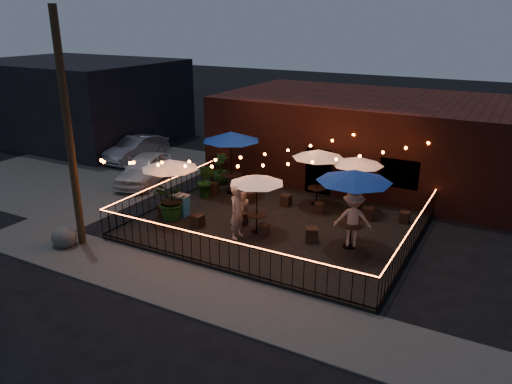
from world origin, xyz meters
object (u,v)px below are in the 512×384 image
utility_pole (69,133)px  cafe_table_2 (257,180)px  cafe_table_1 (231,137)px  boulder (64,237)px  cafe_table_3 (318,154)px  cafe_table_0 (170,165)px  cafe_table_5 (358,162)px  cooler (181,205)px  cafe_table_4 (354,177)px

utility_pole → cafe_table_2: size_ratio=3.65×
cafe_table_1 → boulder: (-2.37, -7.33, -2.33)m
cafe_table_3 → boulder: (-6.25, -7.78, -1.96)m
cafe_table_0 → cafe_table_5: cafe_table_0 is taller
utility_pole → cafe_table_5: 10.70m
cooler → cafe_table_2: bearing=2.3°
cafe_table_2 → cafe_table_4: bearing=7.3°
utility_pole → cafe_table_4: bearing=25.7°
cafe_table_0 → cafe_table_3: bearing=44.5°
cafe_table_0 → cafe_table_5: 7.31m
boulder → cafe_table_4: bearing=27.2°
cafe_table_2 → cafe_table_4: (3.40, 0.44, 0.52)m
cooler → boulder: size_ratio=0.92×
cafe_table_3 → cooler: bearing=-139.0°
cafe_table_0 → cafe_table_3: size_ratio=1.09×
cafe_table_2 → cafe_table_3: (0.83, 3.69, 0.17)m
utility_pole → cafe_table_1: 7.28m
utility_pole → cafe_table_5: (7.52, 7.40, -1.78)m
cafe_table_3 → boulder: cafe_table_3 is taller
utility_pole → cafe_table_0: 3.87m
cafe_table_0 → cafe_table_1: bearing=83.9°
cafe_table_0 → cafe_table_2: 3.50m
cafe_table_0 → boulder: cafe_table_0 is taller
cooler → boulder: (-1.98, -4.07, -0.22)m
cafe_table_4 → boulder: size_ratio=3.46×
cafe_table_0 → boulder: (-1.97, -3.57, -1.99)m
cafe_table_4 → cooler: cafe_table_4 is taller
cafe_table_1 → cafe_table_5: size_ratio=1.13×
cafe_table_1 → cafe_table_2: (3.05, -3.23, -0.54)m
utility_pole → cafe_table_0: bearing=62.8°
cafe_table_4 → cafe_table_5: cafe_table_4 is taller
cafe_table_4 → cooler: bearing=-176.2°
cafe_table_0 → boulder: bearing=-118.8°
cafe_table_3 → cafe_table_5: 1.64m
cafe_table_1 → cafe_table_0: bearing=-96.1°
utility_pole → boulder: 3.69m
cafe_table_1 → utility_pole: bearing=-106.3°
cafe_table_4 → boulder: 10.18m
cafe_table_2 → cooler: cafe_table_2 is taller
cafe_table_5 → cafe_table_4: bearing=-74.2°
cafe_table_3 → cafe_table_2: bearing=-102.7°
cafe_table_4 → cafe_table_5: (-0.94, 3.33, -0.45)m
cafe_table_0 → cafe_table_5: (5.92, 4.28, -0.13)m
utility_pole → cafe_table_4: size_ratio=2.49×
utility_pole → cafe_table_3: (5.88, 7.33, -1.68)m
cafe_table_3 → boulder: bearing=-128.8°
cafe_table_2 → cafe_table_4: size_ratio=0.68×
utility_pole → boulder: (-0.37, -0.45, -3.64)m
utility_pole → cafe_table_3: utility_pole is taller
cafe_table_1 → boulder: cafe_table_1 is taller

